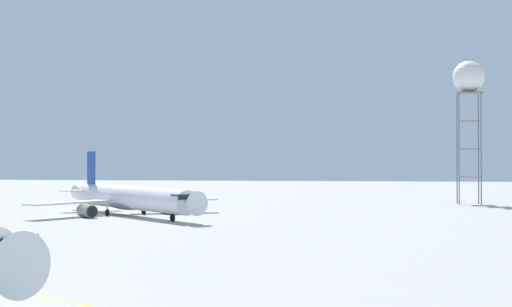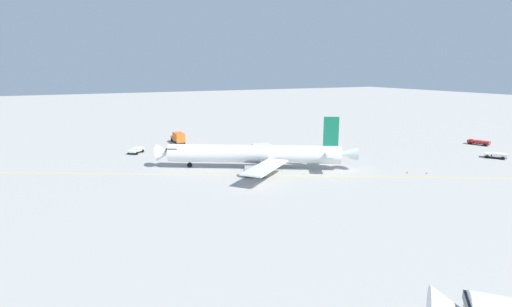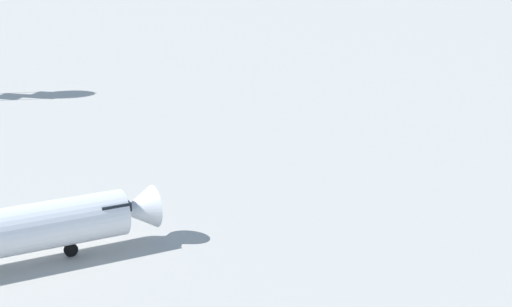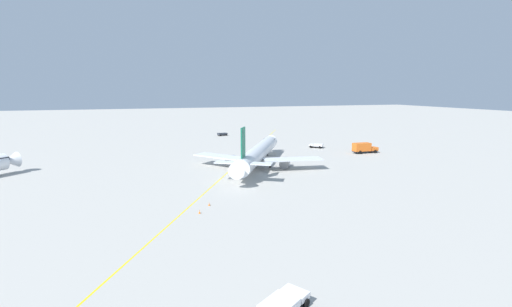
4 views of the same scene
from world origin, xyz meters
name	(u,v)px [view 1 (image 1 of 4)]	position (x,y,z in m)	size (l,w,h in m)	color
airliner_secondary	(129,199)	(-65.38, -1.96, 2.77)	(33.06, 32.51, 10.66)	white
radar_tower	(469,81)	(-109.43, 56.28, 25.59)	(6.54, 6.54, 29.71)	slate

